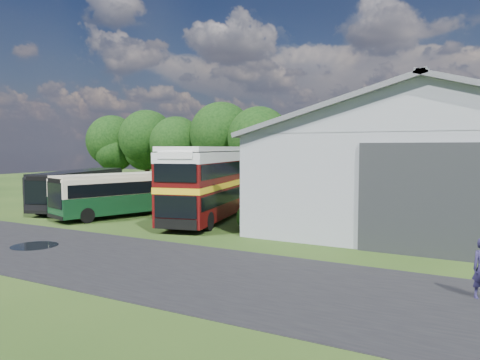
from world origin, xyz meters
The scene contains 16 objects.
ground centered at (0.00, 0.00, 0.00)m, with size 120.00×120.00×0.00m, color #1C3611.
asphalt_road centered at (3.00, -3.00, 0.00)m, with size 60.00×8.00×0.02m, color black.
puddle centered at (-1.50, -3.00, 0.00)m, with size 2.20×2.20×0.01m, color black.
storage_shed centered at (15.00, 15.98, 4.17)m, with size 18.80×24.80×8.15m.
tree_far_left centered at (-23.00, 24.00, 5.56)m, with size 6.12×6.12×8.64m.
tree_left_a centered at (-18.00, 24.50, 5.87)m, with size 6.46×6.46×9.12m.
tree_left_b centered at (-13.00, 23.50, 5.25)m, with size 5.78×5.78×8.16m.
tree_mid centered at (-8.00, 24.80, 6.18)m, with size 6.80×6.80×9.60m.
tree_right_a centered at (-3.00, 23.80, 5.69)m, with size 6.26×6.26×8.83m.
tree_right_b centered at (2.00, 24.60, 5.44)m, with size 5.98×5.98×8.45m.
shrub_front centered at (5.60, 6.00, 0.00)m, with size 1.70×1.70×1.70m, color #194714.
shrub_mid centered at (5.60, 8.00, 0.00)m, with size 1.60×1.60×1.60m, color #194714.
shrub_back centered at (5.60, 10.00, 0.00)m, with size 1.80×1.80×1.80m, color #194714.
bus_green_single centered at (-4.61, 7.15, 1.59)m, with size 5.56×11.06×2.98m.
bus_maroon_double centered at (1.44, 8.03, 2.41)m, with size 5.47×11.61×4.84m.
bus_dark_single centered at (-10.71, 7.99, 1.58)m, with size 6.02×10.96×2.97m.
Camera 1 is at (18.19, -17.59, 4.79)m, focal length 35.00 mm.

